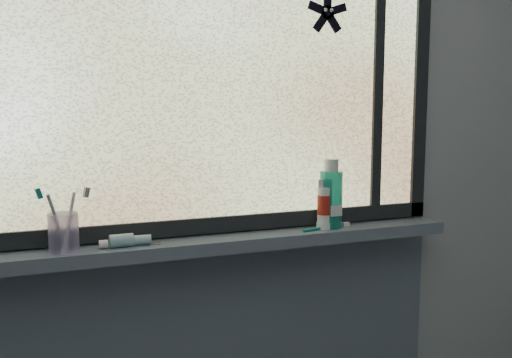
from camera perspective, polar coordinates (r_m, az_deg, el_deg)
The scene contains 12 objects.
wall_back at distance 1.80m, azimuth -4.94°, elevation 1.84°, with size 3.00×0.01×2.50m, color #9EA3A8.
windowsill at distance 1.77m, azimuth -4.17°, elevation -6.47°, with size 1.62×0.14×0.04m, color #525D6E.
window_pane at distance 1.77m, azimuth -4.83°, elevation 10.83°, with size 1.50×0.01×1.00m, color silver.
frame_bottom at distance 1.80m, azimuth -4.63°, elevation -4.58°, with size 1.60×0.03×0.05m, color black.
frame_right at distance 2.12m, azimuth 16.06°, elevation 10.01°, with size 0.05×0.03×1.10m, color black.
frame_mullion at distance 2.02m, azimuth 12.04°, elevation 10.27°, with size 0.04×0.03×1.00m, color black.
starfish_sticker at distance 1.93m, azimuth 7.15°, elevation 16.19°, with size 0.15×0.02×0.15m, color black, non-canonical shape.
toothpaste_tube at distance 1.69m, azimuth -12.56°, elevation -5.96°, with size 0.21×0.04×0.04m, color silver, non-canonical shape.
toothbrush_cup at distance 1.67m, azimuth -18.69°, elevation -5.09°, with size 0.08×0.08×0.11m, color #A99DD0.
toothbrush_lying at distance 1.88m, azimuth 6.70°, elevation -4.80°, with size 0.20×0.02×0.01m, color #0D7D74, non-canonical shape.
mouthwash_bottle at distance 1.90m, azimuth 7.52°, elevation -1.45°, with size 0.08×0.08×0.19m, color teal.
cream_tube at distance 1.88m, azimuth 6.87°, elevation -2.34°, with size 0.05×0.05×0.12m, color silver.
Camera 1 is at (-0.50, -0.41, 1.43)m, focal length 40.00 mm.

